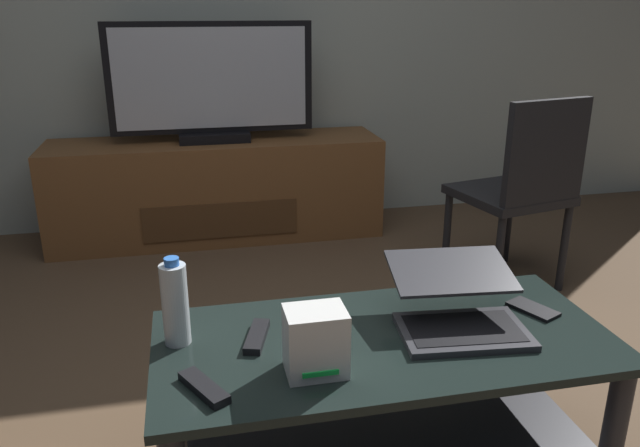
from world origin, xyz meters
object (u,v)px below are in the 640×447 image
(media_cabinet, at_px, (217,189))
(dining_chair, at_px, (523,185))
(water_bottle_near, at_px, (175,303))
(cell_phone, at_px, (533,309))
(laptop, at_px, (458,306))
(router_box, at_px, (316,341))
(soundbar_remote, at_px, (204,387))
(television, at_px, (212,85))
(coffee_table, at_px, (383,382))
(tv_remote, at_px, (257,336))

(media_cabinet, height_order, dining_chair, dining_chair)
(water_bottle_near, height_order, cell_phone, water_bottle_near)
(media_cabinet, height_order, laptop, laptop)
(dining_chair, distance_m, water_bottle_near, 1.79)
(router_box, distance_m, soundbar_remote, 0.28)
(television, relative_size, dining_chair, 1.21)
(router_box, distance_m, water_bottle_near, 0.38)
(water_bottle_near, bearing_deg, coffee_table, -9.47)
(television, distance_m, dining_chair, 1.68)
(soundbar_remote, bearing_deg, dining_chair, 10.69)
(water_bottle_near, bearing_deg, cell_phone, -2.07)
(coffee_table, relative_size, water_bottle_near, 5.09)
(media_cabinet, relative_size, television, 1.69)
(coffee_table, height_order, tv_remote, tv_remote)
(media_cabinet, height_order, tv_remote, media_cabinet)
(television, height_order, laptop, television)
(laptop, relative_size, water_bottle_near, 1.62)
(dining_chair, xyz_separation_m, tv_remote, (-1.31, -0.99, -0.05))
(television, xyz_separation_m, dining_chair, (1.30, -1.00, -0.36))
(router_box, xyz_separation_m, tv_remote, (-0.12, 0.18, -0.07))
(laptop, relative_size, cell_phone, 2.74)
(dining_chair, distance_m, cell_phone, 1.12)
(water_bottle_near, relative_size, tv_remote, 1.48)
(media_cabinet, relative_size, cell_phone, 13.11)
(media_cabinet, bearing_deg, coffee_table, -81.15)
(dining_chair, xyz_separation_m, water_bottle_near, (-1.51, -0.96, 0.05))
(television, bearing_deg, cell_phone, -68.57)
(television, distance_m, tv_remote, 2.03)
(soundbar_remote, bearing_deg, cell_phone, -16.62)
(coffee_table, bearing_deg, television, 98.94)
(television, distance_m, router_box, 2.20)
(television, bearing_deg, dining_chair, -37.53)
(laptop, bearing_deg, cell_phone, 7.30)
(soundbar_remote, bearing_deg, media_cabinet, 57.43)
(tv_remote, bearing_deg, television, 106.44)
(laptop, bearing_deg, coffee_table, -174.34)
(coffee_table, distance_m, laptop, 0.29)
(television, distance_m, laptop, 2.13)
(television, relative_size, soundbar_remote, 6.80)
(media_cabinet, bearing_deg, tv_remote, -90.25)
(water_bottle_near, bearing_deg, tv_remote, -8.99)
(coffee_table, bearing_deg, soundbar_remote, -162.94)
(dining_chair, bearing_deg, water_bottle_near, -147.67)
(soundbar_remote, bearing_deg, water_bottle_near, 74.86)
(water_bottle_near, bearing_deg, laptop, -5.20)
(dining_chair, xyz_separation_m, cell_phone, (-0.52, -0.99, -0.06))
(media_cabinet, xyz_separation_m, soundbar_remote, (-0.15, -2.22, 0.17))
(media_cabinet, distance_m, soundbar_remote, 2.23)
(media_cabinet, relative_size, laptop, 4.78)
(tv_remote, bearing_deg, router_box, -39.32)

